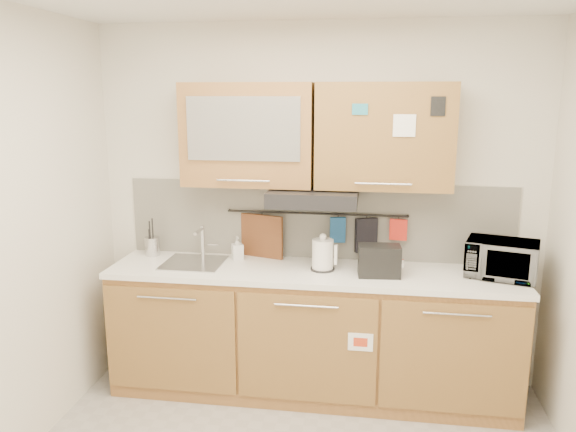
% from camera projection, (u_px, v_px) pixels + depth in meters
% --- Properties ---
extents(wall_back, '(3.20, 0.00, 3.20)m').
position_uv_depth(wall_back, '(317.00, 207.00, 4.09)').
color(wall_back, silver).
rests_on(wall_back, ground).
extents(base_cabinet, '(2.80, 0.64, 0.88)m').
position_uv_depth(base_cabinet, '(311.00, 339.00, 3.98)').
color(base_cabinet, '#B0743E').
rests_on(base_cabinet, floor).
extents(countertop, '(2.82, 0.62, 0.04)m').
position_uv_depth(countertop, '(312.00, 272.00, 3.87)').
color(countertop, white).
rests_on(countertop, base_cabinet).
extents(backsplash, '(2.80, 0.02, 0.56)m').
position_uv_depth(backsplash, '(317.00, 220.00, 4.09)').
color(backsplash, silver).
rests_on(backsplash, countertop).
extents(upper_cabinets, '(1.82, 0.37, 0.70)m').
position_uv_depth(upper_cabinets, '(315.00, 135.00, 3.80)').
color(upper_cabinets, '#B0743E').
rests_on(upper_cabinets, wall_back).
extents(range_hood, '(0.60, 0.46, 0.10)m').
position_uv_depth(range_hood, '(314.00, 197.00, 3.82)').
color(range_hood, black).
rests_on(range_hood, upper_cabinets).
extents(sink, '(0.42, 0.40, 0.26)m').
position_uv_depth(sink, '(194.00, 263.00, 4.01)').
color(sink, silver).
rests_on(sink, countertop).
extents(utensil_rail, '(1.30, 0.02, 0.02)m').
position_uv_depth(utensil_rail, '(316.00, 214.00, 4.05)').
color(utensil_rail, black).
rests_on(utensil_rail, backsplash).
extents(utensil_crock, '(0.13, 0.13, 0.28)m').
position_uv_depth(utensil_crock, '(152.00, 246.00, 4.19)').
color(utensil_crock, silver).
rests_on(utensil_crock, countertop).
extents(kettle, '(0.19, 0.17, 0.26)m').
position_uv_depth(kettle, '(323.00, 255.00, 3.84)').
color(kettle, white).
rests_on(kettle, countertop).
extents(toaster, '(0.29, 0.19, 0.21)m').
position_uv_depth(toaster, '(379.00, 260.00, 3.71)').
color(toaster, black).
rests_on(toaster, countertop).
extents(microwave, '(0.51, 0.41, 0.25)m').
position_uv_depth(microwave, '(502.00, 259.00, 3.69)').
color(microwave, '#999999').
rests_on(microwave, countertop).
extents(soap_bottle, '(0.10, 0.11, 0.17)m').
position_uv_depth(soap_bottle, '(237.00, 248.00, 4.08)').
color(soap_bottle, '#999999').
rests_on(soap_bottle, countertop).
extents(cutting_board, '(0.33, 0.12, 0.41)m').
position_uv_depth(cutting_board, '(262.00, 242.00, 4.14)').
color(cutting_board, brown).
rests_on(cutting_board, utensil_rail).
extents(oven_mitt, '(0.11, 0.05, 0.18)m').
position_uv_depth(oven_mitt, '(338.00, 230.00, 4.03)').
color(oven_mitt, '#21589A').
rests_on(oven_mitt, utensil_rail).
extents(dark_pouch, '(0.16, 0.10, 0.25)m').
position_uv_depth(dark_pouch, '(366.00, 235.00, 4.01)').
color(dark_pouch, black).
rests_on(dark_pouch, utensil_rail).
extents(pot_holder, '(0.12, 0.04, 0.15)m').
position_uv_depth(pot_holder, '(398.00, 230.00, 3.97)').
color(pot_holder, red).
rests_on(pot_holder, utensil_rail).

